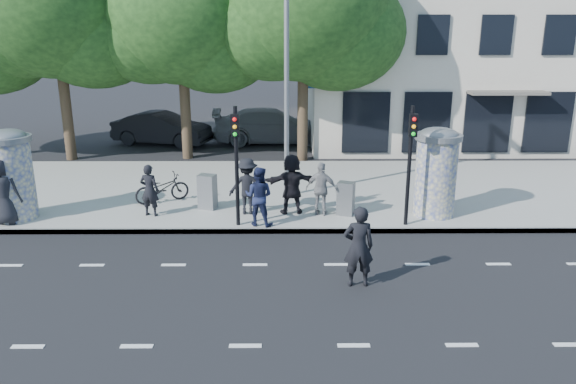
{
  "coord_description": "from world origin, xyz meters",
  "views": [
    {
      "loc": [
        0.73,
        -11.26,
        5.73
      ],
      "look_at": [
        0.82,
        3.5,
        1.23
      ],
      "focal_mm": 35.0,
      "sensor_mm": 36.0,
      "label": 1
    }
  ],
  "objects_px": {
    "ped_d": "(247,186)",
    "car_mid": "(162,129)",
    "traffic_pole_far": "(410,154)",
    "ped_a": "(3,191)",
    "ad_column_left": "(11,172)",
    "ped_e": "(321,189)",
    "bicycle": "(162,188)",
    "ped_b": "(150,190)",
    "traffic_pole_near": "(236,154)",
    "cabinet_left": "(207,192)",
    "car_right": "(272,126)",
    "street_lamp": "(287,53)",
    "cabinet_right": "(346,199)",
    "ped_f": "(292,184)",
    "ad_column_right": "(436,170)",
    "ped_c": "(259,196)",
    "man_road": "(358,247)"
  },
  "relations": [
    {
      "from": "ped_f",
      "to": "bicycle",
      "type": "xyz_separation_m",
      "value": [
        -4.14,
        1.1,
        -0.46
      ]
    },
    {
      "from": "man_road",
      "to": "ad_column_left",
      "type": "bearing_deg",
      "value": -26.5
    },
    {
      "from": "man_road",
      "to": "traffic_pole_far",
      "type": "bearing_deg",
      "value": -120.37
    },
    {
      "from": "traffic_pole_far",
      "to": "street_lamp",
      "type": "bearing_deg",
      "value": 140.12
    },
    {
      "from": "ad_column_right",
      "to": "ped_c",
      "type": "height_order",
      "value": "ad_column_right"
    },
    {
      "from": "cabinet_right",
      "to": "ped_c",
      "type": "bearing_deg",
      "value": -140.2
    },
    {
      "from": "cabinet_left",
      "to": "traffic_pole_near",
      "type": "bearing_deg",
      "value": -36.65
    },
    {
      "from": "traffic_pole_near",
      "to": "man_road",
      "type": "relative_size",
      "value": 1.81
    },
    {
      "from": "car_right",
      "to": "ped_f",
      "type": "bearing_deg",
      "value": 179.46
    },
    {
      "from": "ad_column_left",
      "to": "ped_a",
      "type": "relative_size",
      "value": 1.36
    },
    {
      "from": "cabinet_left",
      "to": "car_right",
      "type": "relative_size",
      "value": 0.19
    },
    {
      "from": "ped_b",
      "to": "ped_c",
      "type": "relative_size",
      "value": 0.92
    },
    {
      "from": "ad_column_right",
      "to": "ped_d",
      "type": "bearing_deg",
      "value": 178.42
    },
    {
      "from": "traffic_pole_far",
      "to": "ad_column_left",
      "type": "bearing_deg",
      "value": 176.45
    },
    {
      "from": "ped_a",
      "to": "bicycle",
      "type": "distance_m",
      "value": 4.54
    },
    {
      "from": "car_right",
      "to": "ped_e",
      "type": "bearing_deg",
      "value": -176.16
    },
    {
      "from": "traffic_pole_near",
      "to": "ped_e",
      "type": "bearing_deg",
      "value": 20.59
    },
    {
      "from": "street_lamp",
      "to": "ped_f",
      "type": "relative_size",
      "value": 4.36
    },
    {
      "from": "street_lamp",
      "to": "cabinet_left",
      "type": "xyz_separation_m",
      "value": [
        -2.46,
        -1.31,
        -4.1
      ]
    },
    {
      "from": "ped_d",
      "to": "ped_e",
      "type": "bearing_deg",
      "value": 175.06
    },
    {
      "from": "ped_a",
      "to": "cabinet_right",
      "type": "relative_size",
      "value": 1.92
    },
    {
      "from": "cabinet_right",
      "to": "ad_column_left",
      "type": "bearing_deg",
      "value": -157.52
    },
    {
      "from": "street_lamp",
      "to": "ped_c",
      "type": "bearing_deg",
      "value": -106.03
    },
    {
      "from": "ped_b",
      "to": "ped_e",
      "type": "relative_size",
      "value": 0.97
    },
    {
      "from": "ped_f",
      "to": "cabinet_right",
      "type": "bearing_deg",
      "value": 167.15
    },
    {
      "from": "ad_column_left",
      "to": "ped_d",
      "type": "xyz_separation_m",
      "value": [
        6.81,
        0.35,
        -0.53
      ]
    },
    {
      "from": "bicycle",
      "to": "ped_c",
      "type": "bearing_deg",
      "value": -152.58
    },
    {
      "from": "ped_c",
      "to": "cabinet_left",
      "type": "xyz_separation_m",
      "value": [
        -1.66,
        1.47,
        -0.31
      ]
    },
    {
      "from": "ped_e",
      "to": "car_right",
      "type": "xyz_separation_m",
      "value": [
        -1.71,
        11.24,
        -0.12
      ]
    },
    {
      "from": "traffic_pole_near",
      "to": "ped_f",
      "type": "xyz_separation_m",
      "value": [
        1.54,
        1.09,
        -1.16
      ]
    },
    {
      "from": "ped_d",
      "to": "car_mid",
      "type": "bearing_deg",
      "value": -66.99
    },
    {
      "from": "street_lamp",
      "to": "car_mid",
      "type": "xyz_separation_m",
      "value": [
        -5.98,
        8.93,
        -4.01
      ]
    },
    {
      "from": "ped_e",
      "to": "bicycle",
      "type": "relative_size",
      "value": 0.92
    },
    {
      "from": "ad_column_left",
      "to": "ped_e",
      "type": "xyz_separation_m",
      "value": [
        9.03,
        0.21,
        -0.58
      ]
    },
    {
      "from": "ad_column_left",
      "to": "car_right",
      "type": "distance_m",
      "value": 13.61
    },
    {
      "from": "car_mid",
      "to": "car_right",
      "type": "distance_m",
      "value": 5.32
    },
    {
      "from": "ped_c",
      "to": "man_road",
      "type": "bearing_deg",
      "value": 139.28
    },
    {
      "from": "ped_c",
      "to": "bicycle",
      "type": "xyz_separation_m",
      "value": [
        -3.2,
        2.14,
        -0.39
      ]
    },
    {
      "from": "traffic_pole_far",
      "to": "cabinet_right",
      "type": "relative_size",
      "value": 3.36
    },
    {
      "from": "ped_f",
      "to": "man_road",
      "type": "xyz_separation_m",
      "value": [
        1.43,
        -4.59,
        -0.13
      ]
    },
    {
      "from": "ped_f",
      "to": "traffic_pole_near",
      "type": "bearing_deg",
      "value": 28.71
    },
    {
      "from": "ad_column_right",
      "to": "car_right",
      "type": "bearing_deg",
      "value": 114.31
    },
    {
      "from": "ped_b",
      "to": "ped_c",
      "type": "xyz_separation_m",
      "value": [
        3.28,
        -0.83,
        0.07
      ]
    },
    {
      "from": "ped_b",
      "to": "bicycle",
      "type": "xyz_separation_m",
      "value": [
        0.08,
        1.31,
        -0.33
      ]
    },
    {
      "from": "cabinet_left",
      "to": "car_mid",
      "type": "xyz_separation_m",
      "value": [
        -3.53,
        10.24,
        0.09
      ]
    },
    {
      "from": "traffic_pole_far",
      "to": "ped_a",
      "type": "height_order",
      "value": "traffic_pole_far"
    },
    {
      "from": "ad_column_right",
      "to": "traffic_pole_near",
      "type": "distance_m",
      "value": 5.91
    },
    {
      "from": "ped_d",
      "to": "ped_e",
      "type": "height_order",
      "value": "ped_d"
    },
    {
      "from": "ad_column_right",
      "to": "cabinet_left",
      "type": "bearing_deg",
      "value": 174.8
    },
    {
      "from": "traffic_pole_near",
      "to": "bicycle",
      "type": "distance_m",
      "value": 3.77
    }
  ]
}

